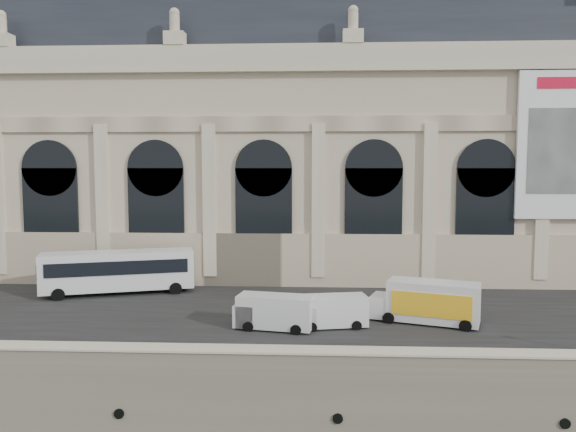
# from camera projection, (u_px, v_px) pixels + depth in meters

# --- Properties ---
(quay) EXTENTS (160.00, 70.00, 6.00)m
(quay) POSITION_uv_depth(u_px,v_px,m) (309.00, 288.00, 65.25)
(quay) COLOR gray
(quay) RESTS_ON ground
(street) EXTENTS (160.00, 24.00, 0.06)m
(street) POSITION_uv_depth(u_px,v_px,m) (306.00, 308.00, 44.09)
(street) COLOR #2D2D2D
(street) RESTS_ON quay
(parapet) EXTENTS (160.00, 1.40, 1.21)m
(parapet) POSITION_uv_depth(u_px,v_px,m) (301.00, 359.00, 30.71)
(parapet) COLOR gray
(parapet) RESTS_ON quay
(museum) EXTENTS (69.00, 18.70, 29.10)m
(museum) POSITION_uv_depth(u_px,v_px,m) (253.00, 142.00, 59.95)
(museum) COLOR beige
(museum) RESTS_ON quay
(bus_left) EXTENTS (13.02, 6.32, 3.78)m
(bus_left) POSITION_uv_depth(u_px,v_px,m) (118.00, 270.00, 48.83)
(bus_left) COLOR silver
(bus_left) RESTS_ON quay
(van_b) EXTENTS (5.30, 2.82, 2.24)m
(van_b) POSITION_uv_depth(u_px,v_px,m) (327.00, 312.00, 38.79)
(van_b) COLOR silver
(van_b) RESTS_ON quay
(van_c) EXTENTS (5.62, 2.94, 2.38)m
(van_c) POSITION_uv_depth(u_px,v_px,m) (271.00, 312.00, 38.42)
(van_c) COLOR silver
(van_c) RESTS_ON quay
(box_truck) EXTENTS (7.89, 4.68, 3.03)m
(box_truck) POSITION_uv_depth(u_px,v_px,m) (427.00, 302.00, 39.87)
(box_truck) COLOR silver
(box_truck) RESTS_ON quay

